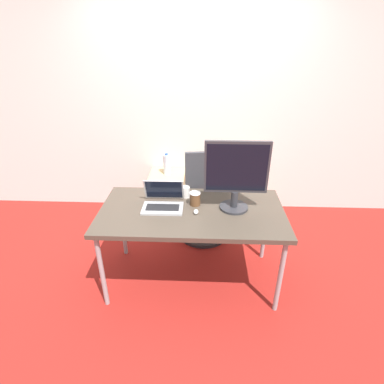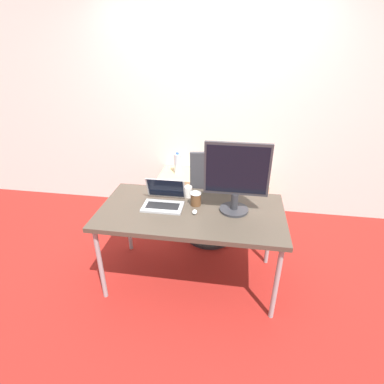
% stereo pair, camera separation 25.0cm
% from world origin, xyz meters
% --- Properties ---
extents(ground_plane, '(14.00, 14.00, 0.00)m').
position_xyz_m(ground_plane, '(0.00, 0.00, 0.00)').
color(ground_plane, maroon).
extents(wall_back, '(10.00, 0.05, 2.60)m').
position_xyz_m(wall_back, '(0.00, 1.44, 1.30)').
color(wall_back, silver).
rests_on(wall_back, ground_plane).
extents(desk, '(1.56, 0.81, 0.76)m').
position_xyz_m(desk, '(0.00, 0.00, 0.71)').
color(desk, '#473D33').
rests_on(desk, ground_plane).
extents(office_chair, '(0.56, 0.59, 1.11)m').
position_xyz_m(office_chair, '(0.11, 0.65, 0.43)').
color(office_chair, '#232326').
rests_on(office_chair, ground_plane).
extents(cabinet_left, '(0.43, 0.47, 0.56)m').
position_xyz_m(cabinet_left, '(-0.35, 1.17, 0.28)').
color(cabinet_left, tan).
rests_on(cabinet_left, ground_plane).
extents(cabinet_right, '(0.43, 0.47, 0.56)m').
position_xyz_m(cabinet_right, '(0.52, 1.17, 0.28)').
color(cabinet_right, tan).
rests_on(cabinet_right, ground_plane).
extents(water_bottle, '(0.08, 0.08, 0.27)m').
position_xyz_m(water_bottle, '(-0.35, 1.17, 0.69)').
color(water_bottle, silver).
rests_on(water_bottle, cabinet_left).
extents(laptop_center, '(0.35, 0.28, 0.22)m').
position_xyz_m(laptop_center, '(-0.25, 0.05, 0.81)').
color(laptop_center, '#ADADB2').
rests_on(laptop_center, desk).
extents(monitor, '(0.52, 0.24, 0.60)m').
position_xyz_m(monitor, '(0.36, 0.04, 1.07)').
color(monitor, '#2D2D33').
rests_on(monitor, desk).
extents(mouse, '(0.04, 0.06, 0.03)m').
position_xyz_m(mouse, '(0.04, -0.05, 0.78)').
color(mouse, silver).
rests_on(mouse, desk).
extents(coffee_cup_white, '(0.08, 0.08, 0.10)m').
position_xyz_m(coffee_cup_white, '(-0.07, 0.24, 0.81)').
color(coffee_cup_white, white).
rests_on(coffee_cup_white, desk).
extents(coffee_cup_brown, '(0.09, 0.09, 0.12)m').
position_xyz_m(coffee_cup_brown, '(0.03, 0.09, 0.82)').
color(coffee_cup_brown, brown).
rests_on(coffee_cup_brown, desk).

